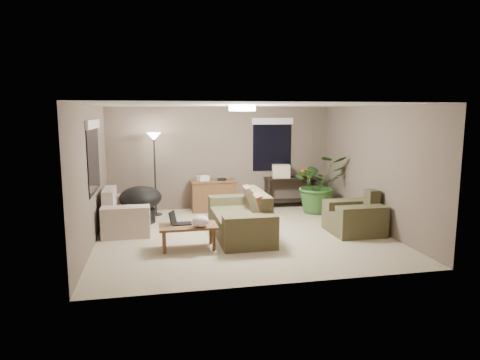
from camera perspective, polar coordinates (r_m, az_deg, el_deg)
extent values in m
plane|color=#C5B792|center=(8.43, 0.28, -7.28)|extent=(5.50, 5.50, 0.00)
plane|color=white|center=(8.09, 0.29, 9.98)|extent=(5.50, 5.50, 0.00)
plane|color=brown|center=(10.61, -2.50, 2.96)|extent=(5.50, 0.00, 5.50)
plane|color=brown|center=(5.77, 5.40, -2.12)|extent=(5.50, 0.00, 5.50)
plane|color=brown|center=(8.07, -19.20, 0.58)|extent=(0.00, 5.00, 5.00)
plane|color=brown|center=(9.13, 17.43, 1.59)|extent=(0.00, 5.00, 5.00)
cube|color=#4A442C|center=(8.37, -0.07, -5.91)|extent=(0.95, 1.48, 0.42)
cube|color=brown|center=(8.35, 2.39, -2.95)|extent=(0.22, 1.48, 0.43)
cube|color=#47412A|center=(7.48, 1.35, -7.01)|extent=(0.95, 0.36, 0.60)
cube|color=#4E482F|center=(9.22, -1.21, -3.93)|extent=(0.95, 0.36, 0.60)
cube|color=#8C7251|center=(7.90, 2.72, -3.52)|extent=(0.27, 0.47, 0.47)
cube|color=#8C7251|center=(8.76, 1.27, -2.28)|extent=(0.26, 0.46, 0.47)
cube|color=beige|center=(9.06, -14.74, -5.04)|extent=(0.90, 0.88, 0.42)
cube|color=beige|center=(9.00, -17.01, -2.47)|extent=(0.22, 0.88, 0.43)
cube|color=beige|center=(8.44, -14.99, -5.45)|extent=(0.90, 0.36, 0.60)
cube|color=beige|center=(9.65, -14.57, -3.64)|extent=(0.90, 0.36, 0.60)
cube|color=#4A462C|center=(8.80, 14.94, -5.47)|extent=(0.95, 0.28, 0.42)
cube|color=#48452B|center=(8.87, 17.16, -2.64)|extent=(0.22, 0.28, 0.43)
cube|color=#4D492E|center=(8.50, 15.93, -5.40)|extent=(0.95, 0.36, 0.60)
cube|color=brown|center=(9.05, 14.06, -4.44)|extent=(0.95, 0.36, 0.60)
cube|color=brown|center=(7.54, -6.93, -6.15)|extent=(1.00, 0.55, 0.04)
cylinder|color=brown|center=(7.38, -10.05, -8.24)|extent=(0.06, 0.06, 0.38)
cylinder|color=brown|center=(7.45, -3.52, -7.97)|extent=(0.06, 0.06, 0.38)
cylinder|color=brown|center=(7.77, -10.14, -7.38)|extent=(0.06, 0.06, 0.38)
cylinder|color=brown|center=(7.83, -3.93, -7.13)|extent=(0.06, 0.06, 0.38)
cube|color=black|center=(7.62, -7.75, -5.77)|extent=(0.33, 0.24, 0.02)
cube|color=black|center=(7.58, -8.98, -4.95)|extent=(0.16, 0.24, 0.22)
ellipsoid|color=white|center=(7.38, -5.29, -5.48)|extent=(0.36, 0.34, 0.20)
cube|color=brown|center=(10.37, -3.55, -2.19)|extent=(1.05, 0.45, 0.71)
cube|color=brown|center=(10.30, -3.57, -0.14)|extent=(1.10, 0.50, 0.04)
cube|color=silver|center=(10.26, -4.95, 0.25)|extent=(0.30, 0.28, 0.12)
cube|color=black|center=(10.28, -2.43, 0.07)|extent=(0.25, 0.27, 0.04)
cube|color=black|center=(10.85, 6.73, 0.27)|extent=(1.30, 0.40, 0.04)
cube|color=black|center=(10.74, 3.65, -1.80)|extent=(0.05, 0.38, 0.71)
cube|color=black|center=(11.11, 9.63, -1.55)|extent=(0.05, 0.38, 0.71)
cube|color=black|center=(10.95, 6.67, -2.73)|extent=(1.25, 0.36, 0.03)
ellipsoid|color=orange|center=(10.95, 8.48, 0.94)|extent=(0.27, 0.27, 0.20)
cube|color=beige|center=(10.75, 5.48, 1.19)|extent=(0.48, 0.40, 0.32)
cylinder|color=black|center=(9.52, -13.03, -4.68)|extent=(0.60, 0.60, 0.30)
ellipsoid|color=black|center=(9.43, -13.12, -2.32)|extent=(1.06, 1.06, 0.50)
cylinder|color=black|center=(10.20, -11.10, -4.51)|extent=(0.28, 0.28, 0.02)
cylinder|color=black|center=(10.03, -11.25, 0.44)|extent=(0.04, 0.04, 1.78)
cone|color=white|center=(9.94, -11.42, 5.69)|extent=(0.32, 0.32, 0.18)
cylinder|color=white|center=(8.09, 0.29, 9.55)|extent=(0.50, 0.50, 0.10)
imported|color=#2D5923|center=(10.34, 10.38, -1.31)|extent=(1.25, 1.38, 1.08)
cube|color=tan|center=(9.57, 14.40, -5.48)|extent=(0.32, 0.32, 0.03)
cylinder|color=tan|center=(9.52, 14.46, -4.11)|extent=(0.12, 0.12, 0.44)
cube|color=tan|center=(9.47, 14.51, -2.73)|extent=(0.22, 0.22, 0.03)
cube|color=black|center=(8.33, -18.94, 2.92)|extent=(0.01, 1.50, 1.30)
cube|color=white|center=(8.29, -19.02, 7.05)|extent=(0.05, 1.56, 0.16)
cube|color=black|center=(10.85, 4.32, 4.67)|extent=(1.00, 0.01, 1.30)
cube|color=white|center=(10.80, 4.38, 7.84)|extent=(1.06, 0.05, 0.16)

